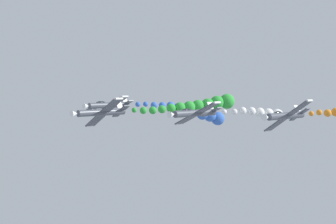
{
  "coord_description": "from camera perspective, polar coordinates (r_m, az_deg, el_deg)",
  "views": [
    {
      "loc": [
        -63.18,
        60.12,
        79.85
      ],
      "look_at": [
        0.0,
        0.0,
        74.64
      ],
      "focal_mm": 56.41,
      "sensor_mm": 36.0,
      "label": 1
    }
  ],
  "objects": [
    {
      "name": "airplane_lead",
      "position": [
        85.53,
        -7.29,
        -0.02
      ],
      "size": [
        8.38,
        10.35,
        5.23
      ],
      "rotation": [
        0.0,
        0.54,
        0.0
      ],
      "color": "#474C56"
    },
    {
      "name": "smoke_trail_lead",
      "position": [
        97.87,
        3.83,
        0.79
      ],
      "size": [
        6.24,
        21.18,
        3.47
      ],
      "color": "green"
    },
    {
      "name": "airplane_left_inner",
      "position": [
        83.9,
        2.87,
        -0.11
      ],
      "size": [
        8.87,
        10.35,
        4.25
      ],
      "rotation": [
        0.0,
        0.42,
        0.0
      ],
      "color": "#474C56"
    },
    {
      "name": "smoke_trail_left_inner",
      "position": [
        96.62,
        10.4,
        -0.14
      ],
      "size": [
        3.05,
        14.77,
        2.86
      ],
      "color": "white"
    },
    {
      "name": "airplane_right_inner",
      "position": [
        100.08,
        -6.48,
        0.76
      ],
      "size": [
        8.94,
        10.35,
        4.06
      ],
      "rotation": [
        0.0,
        0.4,
        0.0
      ],
      "color": "#474C56"
    },
    {
      "name": "smoke_trail_right_inner",
      "position": [
        114.83,
        3.41,
        -0.15
      ],
      "size": [
        4.57,
        23.37,
        5.78
      ],
      "color": "blue"
    },
    {
      "name": "airplane_left_outer",
      "position": [
        84.49,
        12.54,
        -0.38
      ],
      "size": [
        8.16,
        10.35,
        5.59
      ],
      "rotation": [
        0.0,
        0.59,
        0.0
      ],
      "color": "#474C56"
    }
  ]
}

